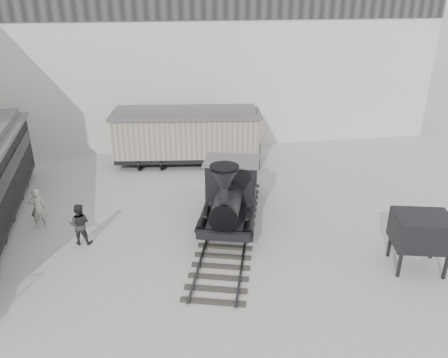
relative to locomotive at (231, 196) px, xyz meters
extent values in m
plane|color=#9E9E9B|center=(-1.12, -3.43, -1.33)|extent=(90.00, 90.00, 0.00)
cube|color=silver|center=(-1.12, 11.57, 4.17)|extent=(34.00, 2.40, 11.00)
cube|color=#282321|center=(-0.23, -0.77, -1.24)|extent=(5.03, 10.41, 0.18)
cube|color=#2D2D30|center=(-1.00, -0.55, -1.19)|extent=(2.99, 9.80, 0.07)
cube|color=#2D2D30|center=(0.54, -1.00, -1.19)|extent=(2.99, 9.80, 0.07)
cylinder|color=black|center=(-1.22, -1.06, -0.54)|extent=(0.47, 1.21, 1.22)
cylinder|color=black|center=(0.44, -1.55, -0.54)|extent=(0.47, 1.21, 1.22)
cylinder|color=black|center=(-0.81, 0.32, -0.54)|extent=(0.47, 1.21, 1.22)
cylinder|color=black|center=(0.85, -0.17, -0.54)|extent=(0.47, 1.21, 1.22)
cube|color=black|center=(-0.18, -0.62, -0.41)|extent=(3.26, 4.46, 0.31)
cylinder|color=black|center=(-0.40, -1.36, 0.30)|extent=(1.79, 2.76, 1.11)
cylinder|color=black|center=(-0.69, -2.32, 1.16)|extent=(0.36, 0.36, 0.67)
cone|color=black|center=(-0.69, -2.32, 1.88)|extent=(1.32, 1.32, 0.78)
sphere|color=black|center=(-0.28, -0.93, 0.83)|extent=(0.58, 0.58, 0.58)
cube|color=black|center=(0.10, 0.34, 0.60)|extent=(2.50, 2.05, 1.72)
cube|color=#5C5C5C|center=(0.10, 0.34, 1.51)|extent=(2.77, 2.33, 0.09)
cube|color=black|center=(0.67, 2.25, -0.01)|extent=(2.54, 2.69, 1.00)
cylinder|color=black|center=(-3.36, 7.79, -0.96)|extent=(1.93, 0.97, 0.74)
cylinder|color=black|center=(0.87, 7.25, -0.96)|extent=(1.93, 0.97, 0.74)
cube|color=black|center=(-1.24, 7.52, -0.77)|extent=(8.55, 3.34, 0.28)
cube|color=gray|center=(-1.24, 7.52, 0.52)|extent=(8.57, 3.43, 2.31)
cube|color=#5C5C5C|center=(-1.24, 7.52, 1.77)|extent=(8.88, 3.74, 0.19)
cube|color=#5C5C5C|center=(-1.24, 7.52, 2.03)|extent=(8.04, 2.10, 0.33)
cylinder|color=black|center=(-11.05, 4.76, -0.92)|extent=(2.21, 0.99, 0.82)
cube|color=black|center=(-9.38, 1.37, 1.15)|extent=(0.93, 10.92, 0.73)
imported|color=#AFB3A5|center=(-8.36, 1.00, -0.41)|extent=(0.71, 0.51, 1.85)
imported|color=#2D2E30|center=(-6.41, -0.70, -0.44)|extent=(0.96, 0.80, 1.78)
cube|color=black|center=(5.30, -5.05, -0.83)|extent=(0.13, 0.13, 0.99)
cube|color=black|center=(6.88, -5.44, -0.83)|extent=(0.13, 0.13, 0.99)
cube|color=black|center=(5.63, -3.73, -0.83)|extent=(0.13, 0.13, 0.99)
cube|color=black|center=(7.21, -4.13, -0.83)|extent=(0.13, 0.13, 0.99)
cube|color=black|center=(6.26, -4.59, 0.25)|extent=(2.32, 2.06, 1.17)
cone|color=black|center=(6.26, -4.59, -0.47)|extent=(1.86, 1.86, 0.45)
camera|label=1|loc=(-3.20, -17.05, 8.34)|focal=35.00mm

